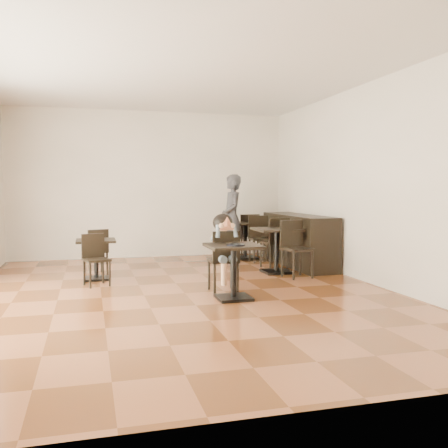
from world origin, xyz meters
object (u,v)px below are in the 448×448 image
object	(u,v)px
adult_patron	(232,218)
cafe_table_left	(96,260)
chair_mid_b	(297,249)
child_chair	(223,261)
child_table	(234,272)
chair_left_b	(97,260)
chair_left_a	(96,252)
child	(223,253)
chair_mid_a	(274,243)
cafe_table_mid	(276,251)
chair_back_b	(261,239)
chair_back_a	(248,235)
cafe_table_back	(245,240)

from	to	relation	value
adult_patron	cafe_table_left	world-z (taller)	adult_patron
chair_mid_b	child_chair	bearing A→B (deg)	-162.69
child_table	chair_left_b	distance (m)	2.32
chair_mid_b	chair_left_a	bearing A→B (deg)	149.88
child	chair_mid_a	xyz separation A→B (m)	(1.51, 1.85, -0.09)
child_chair	chair_mid_b	bearing A→B (deg)	-153.45
chair_mid_a	chair_left_b	xyz separation A→B (m)	(-3.30, -0.94, -0.08)
child	chair_mid_b	world-z (taller)	child
child	chair_left_b	world-z (taller)	child
child_table	cafe_table_mid	distance (m)	2.29
child_table	child_chair	xyz separation A→B (m)	(0.00, 0.55, 0.08)
child_table	chair_back_b	xyz separation A→B (m)	(1.51, 3.19, 0.10)
cafe_table_left	chair_back_a	distance (m)	3.89
chair_back_b	cafe_table_mid	bearing A→B (deg)	-93.66
child_table	chair_left_a	bearing A→B (deg)	125.01
child	chair_mid_b	bearing A→B (deg)	26.55
chair_mid_a	chair_back_a	world-z (taller)	chair_mid_a
child	chair_left_a	xyz separation A→B (m)	(-1.80, 2.01, -0.17)
chair_back_a	chair_back_b	xyz separation A→B (m)	(0.00, -0.86, 0.00)
child_chair	chair_back_b	xyz separation A→B (m)	(1.51, 2.64, 0.02)
chair_back_a	chair_mid_b	bearing A→B (deg)	93.37
chair_mid_a	chair_left_a	xyz separation A→B (m)	(-3.30, 0.16, -0.08)
chair_left_a	chair_back_b	distance (m)	3.37
chair_mid_b	chair_back_b	world-z (taller)	chair_mid_b
cafe_table_back	chair_left_b	size ratio (longest dim) A/B	0.98
child_chair	chair_back_b	size ratio (longest dim) A/B	0.95
chair_mid_a	child	bearing A→B (deg)	41.64
chair_back_b	cafe_table_left	bearing A→B (deg)	-156.89
adult_patron	cafe_table_left	xyz separation A→B (m)	(-2.77, -1.43, -0.57)
cafe_table_mid	chair_left_a	world-z (taller)	same
chair_mid_b	chair_back_a	world-z (taller)	chair_mid_b
adult_patron	chair_left_a	world-z (taller)	adult_patron
adult_patron	child_chair	bearing A→B (deg)	-15.07
child_chair	chair_left_b	xyz separation A→B (m)	(-1.80, 0.91, -0.05)
child_chair	chair_back_b	world-z (taller)	chair_back_b
adult_patron	chair_back_a	xyz separation A→B (m)	(0.54, 0.61, -0.43)
chair_mid_b	child	bearing A→B (deg)	-162.69
child_chair	cafe_table_back	world-z (taller)	child_chair
child_chair	chair_back_a	size ratio (longest dim) A/B	0.95
chair_back_b	chair_mid_b	bearing A→B (deg)	-86.67
chair_mid_a	chair_back_a	distance (m)	1.65
chair_mid_b	chair_left_a	distance (m)	3.54
adult_patron	chair_back_a	distance (m)	0.92
chair_mid_a	chair_back_a	bearing A→B (deg)	-99.38
chair_back_a	chair_left_b	bearing A→B (deg)	41.53
adult_patron	chair_back_b	bearing A→B (deg)	68.69
child	chair_left_b	size ratio (longest dim) A/B	1.42
chair_left_a	cafe_table_left	bearing A→B (deg)	72.54
cafe_table_left	chair_back_b	world-z (taller)	chair_back_b
chair_mid_a	chair_left_b	size ratio (longest dim) A/B	1.20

